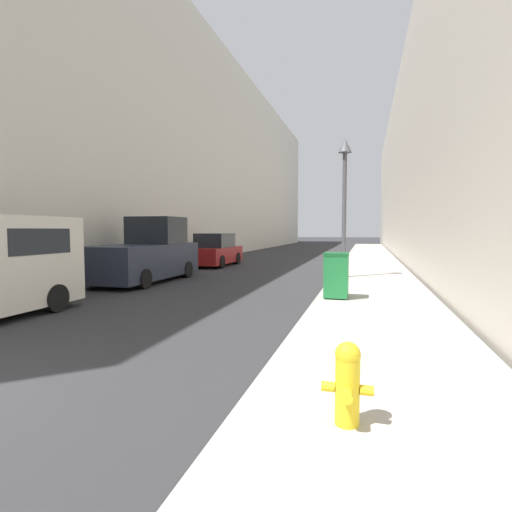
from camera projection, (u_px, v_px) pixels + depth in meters
name	position (u px, v px, depth m)	size (l,w,h in m)	color
sidewalk_right	(371.00, 266.00, 19.79)	(3.00, 60.00, 0.13)	#ADA89E
building_left_glass	(159.00, 159.00, 31.27)	(12.00, 60.00, 14.77)	beige
building_right_stone	(497.00, 162.00, 25.06)	(12.00, 60.00, 12.26)	beige
fire_hydrant	(347.00, 382.00, 3.55)	(0.46, 0.34, 0.75)	yellow
trash_bin	(336.00, 275.00, 10.15)	(0.61, 0.64, 1.16)	#1E7538
lamppost	(344.00, 187.00, 14.50)	(0.49, 0.49, 5.03)	#4C4C51
pickup_truck	(147.00, 255.00, 14.50)	(2.04, 5.05, 2.36)	#232838
parked_sedan_near	(215.00, 251.00, 20.79)	(1.80, 4.15, 1.69)	maroon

